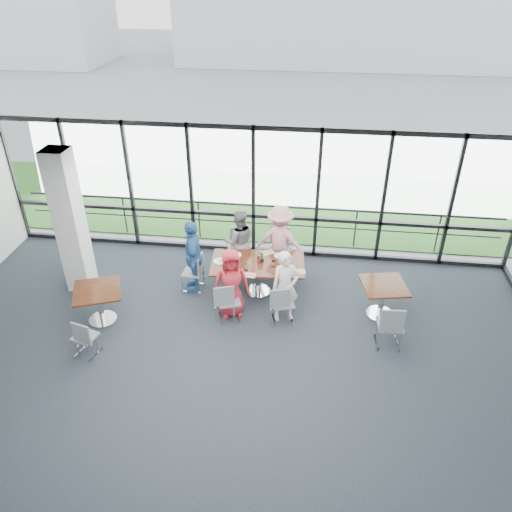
# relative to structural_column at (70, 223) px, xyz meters

# --- Properties ---
(floor) EXTENTS (12.00, 10.00, 0.02)m
(floor) POSITION_rel_structural_column_xyz_m (3.60, -3.00, -1.61)
(floor) COLOR #1F262E
(floor) RESTS_ON ground
(ceiling) EXTENTS (12.00, 10.00, 0.04)m
(ceiling) POSITION_rel_structural_column_xyz_m (3.60, -3.00, 1.60)
(ceiling) COLOR silver
(ceiling) RESTS_ON ground
(curtain_wall_back) EXTENTS (12.00, 0.10, 3.20)m
(curtain_wall_back) POSITION_rel_structural_column_xyz_m (3.60, 2.00, 0.00)
(curtain_wall_back) COLOR white
(curtain_wall_back) RESTS_ON ground
(structural_column) EXTENTS (0.50, 0.50, 3.20)m
(structural_column) POSITION_rel_structural_column_xyz_m (0.00, 0.00, 0.00)
(structural_column) COLOR white
(structural_column) RESTS_ON ground
(apron) EXTENTS (80.00, 70.00, 0.02)m
(apron) POSITION_rel_structural_column_xyz_m (3.60, 7.00, -1.62)
(apron) COLOR gray
(apron) RESTS_ON ground
(grass_strip) EXTENTS (80.00, 5.00, 0.01)m
(grass_strip) POSITION_rel_structural_column_xyz_m (3.60, 5.00, -1.59)
(grass_strip) COLOR #275B1C
(grass_strip) RESTS_ON ground
(hangar_main) EXTENTS (24.00, 10.00, 6.00)m
(hangar_main) POSITION_rel_structural_column_xyz_m (7.60, 29.00, 1.40)
(hangar_main) COLOR silver
(hangar_main) RESTS_ON ground
(hangar_aux) EXTENTS (10.00, 6.00, 4.00)m
(hangar_aux) POSITION_rel_structural_column_xyz_m (-14.40, 25.00, 0.40)
(hangar_aux) COLOR silver
(hangar_aux) RESTS_ON ground
(guard_rail) EXTENTS (12.00, 0.06, 0.06)m
(guard_rail) POSITION_rel_structural_column_xyz_m (3.60, 2.60, -1.10)
(guard_rail) COLOR #2D2D33
(guard_rail) RESTS_ON ground
(main_table) EXTENTS (2.07, 1.25, 0.75)m
(main_table) POSITION_rel_structural_column_xyz_m (3.92, 0.29, -0.97)
(main_table) COLOR #3D1B0C
(main_table) RESTS_ON ground
(side_table_left) EXTENTS (1.16, 1.16, 0.75)m
(side_table_left) POSITION_rel_structural_column_xyz_m (0.90, -1.11, -0.96)
(side_table_left) COLOR #3D1B0C
(side_table_left) RESTS_ON ground
(side_table_right) EXTENTS (1.01, 1.01, 0.75)m
(side_table_right) POSITION_rel_structural_column_xyz_m (6.53, -0.21, -0.97)
(side_table_right) COLOR #3D1B0C
(side_table_right) RESTS_ON ground
(diner_near_left) EXTENTS (0.84, 0.68, 1.50)m
(diner_near_left) POSITION_rel_structural_column_xyz_m (3.48, -0.54, -0.85)
(diner_near_left) COLOR red
(diner_near_left) RESTS_ON ground
(diner_near_right) EXTENTS (0.67, 0.57, 1.54)m
(diner_near_right) POSITION_rel_structural_column_xyz_m (4.57, -0.56, -0.83)
(diner_near_right) COLOR silver
(diner_near_right) RESTS_ON ground
(diner_far_left) EXTENTS (0.85, 0.64, 1.55)m
(diner_far_left) POSITION_rel_structural_column_xyz_m (3.39, 1.10, -0.83)
(diner_far_left) COLOR slate
(diner_far_left) RESTS_ON ground
(diner_far_right) EXTENTS (1.15, 0.72, 1.67)m
(diner_far_right) POSITION_rel_structural_column_xyz_m (4.32, 1.18, -0.77)
(diner_far_right) COLOR #F9A1B4
(diner_far_right) RESTS_ON ground
(diner_end) EXTENTS (0.73, 1.07, 1.68)m
(diner_end) POSITION_rel_structural_column_xyz_m (2.52, 0.24, -0.76)
(diner_end) COLOR #3267A5
(diner_end) RESTS_ON ground
(chair_main_nl) EXTENTS (0.54, 0.54, 0.87)m
(chair_main_nl) POSITION_rel_structural_column_xyz_m (3.46, -0.72, -1.16)
(chair_main_nl) COLOR gray
(chair_main_nl) RESTS_ON ground
(chair_main_nr) EXTENTS (0.51, 0.51, 0.85)m
(chair_main_nr) POSITION_rel_structural_column_xyz_m (4.55, -0.64, -1.18)
(chair_main_nr) COLOR gray
(chair_main_nr) RESTS_ON ground
(chair_main_fl) EXTENTS (0.50, 0.50, 0.93)m
(chair_main_fl) POSITION_rel_structural_column_xyz_m (3.32, 1.22, -1.14)
(chair_main_fl) COLOR gray
(chair_main_fl) RESTS_ON ground
(chair_main_fr) EXTENTS (0.54, 0.54, 0.98)m
(chair_main_fr) POSITION_rel_structural_column_xyz_m (4.31, 1.30, -1.11)
(chair_main_fr) COLOR gray
(chair_main_fr) RESTS_ON ground
(chair_main_end) EXTENTS (0.43, 0.43, 0.84)m
(chair_main_end) POSITION_rel_structural_column_xyz_m (2.48, 0.22, -1.18)
(chair_main_end) COLOR gray
(chair_main_end) RESTS_ON ground
(chair_spare_la) EXTENTS (0.48, 0.48, 0.80)m
(chair_spare_la) POSITION_rel_structural_column_xyz_m (1.02, -2.09, -1.20)
(chair_spare_la) COLOR gray
(chair_spare_la) RESTS_ON ground
(chair_spare_lb) EXTENTS (0.46, 0.46, 0.86)m
(chair_spare_lb) POSITION_rel_structural_column_xyz_m (-0.18, 0.25, -1.17)
(chair_spare_lb) COLOR gray
(chair_spare_lb) RESTS_ON ground
(chair_spare_r) EXTENTS (0.50, 0.50, 0.95)m
(chair_spare_r) POSITION_rel_structural_column_xyz_m (6.59, -1.13, -1.13)
(chair_spare_r) COLOR gray
(chair_spare_r) RESTS_ON ground
(plate_nl) EXTENTS (0.24, 0.24, 0.01)m
(plate_nl) POSITION_rel_structural_column_xyz_m (3.40, -0.09, -0.84)
(plate_nl) COLOR white
(plate_nl) RESTS_ON main_table
(plate_nr) EXTENTS (0.25, 0.25, 0.01)m
(plate_nr) POSITION_rel_structural_column_xyz_m (4.59, 0.04, -0.84)
(plate_nr) COLOR white
(plate_nr) RESTS_ON main_table
(plate_fl) EXTENTS (0.25, 0.25, 0.01)m
(plate_fl) POSITION_rel_structural_column_xyz_m (3.40, 0.54, -0.84)
(plate_fl) COLOR white
(plate_fl) RESTS_ON main_table
(plate_fr) EXTENTS (0.27, 0.27, 0.01)m
(plate_fr) POSITION_rel_structural_column_xyz_m (4.37, 0.62, -0.84)
(plate_fr) COLOR white
(plate_fr) RESTS_ON main_table
(plate_end) EXTENTS (0.28, 0.28, 0.01)m
(plate_end) POSITION_rel_structural_column_xyz_m (3.10, 0.23, -0.84)
(plate_end) COLOR white
(plate_end) RESTS_ON main_table
(tumbler_a) EXTENTS (0.07, 0.07, 0.14)m
(tumbler_a) POSITION_rel_structural_column_xyz_m (3.71, -0.03, -0.78)
(tumbler_a) COLOR white
(tumbler_a) RESTS_ON main_table
(tumbler_b) EXTENTS (0.07, 0.07, 0.14)m
(tumbler_b) POSITION_rel_structural_column_xyz_m (4.26, 0.17, -0.78)
(tumbler_b) COLOR white
(tumbler_b) RESTS_ON main_table
(tumbler_c) EXTENTS (0.08, 0.08, 0.15)m
(tumbler_c) POSITION_rel_structural_column_xyz_m (3.92, 0.48, -0.77)
(tumbler_c) COLOR white
(tumbler_c) RESTS_ON main_table
(tumbler_d) EXTENTS (0.08, 0.08, 0.15)m
(tumbler_d) POSITION_rel_structural_column_xyz_m (3.21, 0.12, -0.77)
(tumbler_d) COLOR white
(tumbler_d) RESTS_ON main_table
(menu_a) EXTENTS (0.28, 0.20, 0.00)m
(menu_a) POSITION_rel_structural_column_xyz_m (3.80, -0.21, -0.85)
(menu_a) COLOR beige
(menu_a) RESTS_ON main_table
(menu_b) EXTENTS (0.31, 0.25, 0.00)m
(menu_b) POSITION_rel_structural_column_xyz_m (4.81, 0.05, -0.85)
(menu_b) COLOR beige
(menu_b) RESTS_ON main_table
(menu_c) EXTENTS (0.36, 0.34, 0.00)m
(menu_c) POSITION_rel_structural_column_xyz_m (4.08, 0.73, -0.85)
(menu_c) COLOR beige
(menu_c) RESTS_ON main_table
(condiment_caddy) EXTENTS (0.10, 0.07, 0.04)m
(condiment_caddy) POSITION_rel_structural_column_xyz_m (3.99, 0.36, -0.83)
(condiment_caddy) COLOR black
(condiment_caddy) RESTS_ON main_table
(ketchup_bottle) EXTENTS (0.06, 0.06, 0.18)m
(ketchup_bottle) POSITION_rel_structural_column_xyz_m (3.95, 0.29, -0.76)
(ketchup_bottle) COLOR #B11620
(ketchup_bottle) RESTS_ON main_table
(green_bottle) EXTENTS (0.05, 0.05, 0.20)m
(green_bottle) POSITION_rel_structural_column_xyz_m (3.99, 0.39, -0.75)
(green_bottle) COLOR #1C6C2F
(green_bottle) RESTS_ON main_table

